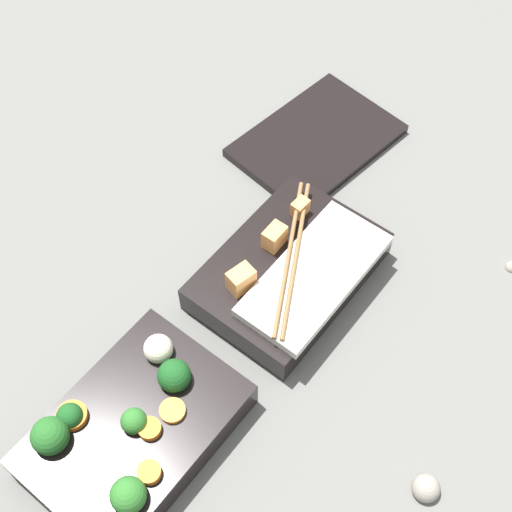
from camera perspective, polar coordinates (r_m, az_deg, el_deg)
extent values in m
plane|color=slate|center=(0.79, -2.77, -7.85)|extent=(3.00, 3.00, 0.00)
cube|color=black|center=(0.74, -9.65, -13.56)|extent=(0.21, 0.15, 0.04)
sphere|color=#2D7028|center=(0.69, -10.18, -18.31)|extent=(0.03, 0.03, 0.03)
sphere|color=#19511E|center=(0.73, -6.56, -9.49)|extent=(0.03, 0.03, 0.03)
sphere|color=#236023|center=(0.73, -16.15, -13.65)|extent=(0.04, 0.04, 0.04)
sphere|color=#19511E|center=(0.73, -14.68, -12.28)|extent=(0.03, 0.03, 0.03)
sphere|color=#2D7028|center=(0.72, -9.74, -12.89)|extent=(0.03, 0.03, 0.03)
cylinder|color=orange|center=(0.72, -6.70, -12.19)|extent=(0.04, 0.04, 0.01)
cylinder|color=orange|center=(0.70, -8.54, -16.75)|extent=(0.03, 0.03, 0.01)
cylinder|color=orange|center=(0.72, -8.50, -13.50)|extent=(0.03, 0.03, 0.01)
cylinder|color=orange|center=(0.73, -14.50, -12.25)|extent=(0.03, 0.03, 0.01)
sphere|color=beige|center=(0.74, -7.82, -7.36)|extent=(0.03, 0.03, 0.03)
cube|color=black|center=(0.82, 2.86, -1.36)|extent=(0.21, 0.15, 0.04)
cube|color=silver|center=(0.79, 4.74, -1.52)|extent=(0.19, 0.08, 0.01)
cube|color=#F4A356|center=(0.77, -1.21, -1.90)|extent=(0.03, 0.03, 0.03)
cube|color=#F4A356|center=(0.80, 1.49, 1.53)|extent=(0.03, 0.02, 0.03)
cube|color=#F4A356|center=(0.83, 3.55, 3.88)|extent=(0.02, 0.02, 0.02)
cylinder|color=olive|center=(0.79, 3.21, -0.07)|extent=(0.19, 0.10, 0.01)
cylinder|color=olive|center=(0.79, 2.71, 0.01)|extent=(0.19, 0.10, 0.01)
cube|color=black|center=(0.96, 4.85, 9.17)|extent=(0.22, 0.17, 0.01)
sphere|color=gray|center=(0.89, 19.81, -0.75)|extent=(0.02, 0.02, 0.02)
sphere|color=gray|center=(0.75, 13.44, -17.62)|extent=(0.03, 0.03, 0.03)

